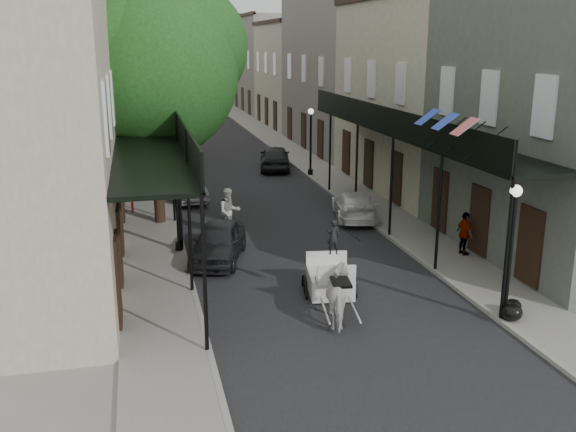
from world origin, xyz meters
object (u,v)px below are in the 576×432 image
horse (341,297)px  tree_far (151,68)px  car_left_far (164,147)px  car_right_far (275,157)px  lamppost_right_far (311,141)px  car_left_near (218,242)px  pedestrian_sidewalk_right (465,234)px  car_left_mid (188,188)px  pedestrian_sidewalk_left (134,163)px  pedestrian_walking (229,212)px  car_right_near (354,205)px  tree_near (162,65)px  lamppost_right_near (510,250)px  lamppost_left (177,198)px  carriage (329,260)px

horse → tree_far: bearing=-72.5°
car_left_far → car_right_far: car_right_far is taller
lamppost_right_far → car_left_near: (-6.91, -13.07, -1.38)m
pedestrian_sidewalk_right → car_left_mid: size_ratio=0.42×
horse → pedestrian_sidewalk_right: pedestrian_sidewalk_right is taller
pedestrian_sidewalk_left → car_left_near: 14.22m
lamppost_right_far → pedestrian_sidewalk_left: lamppost_right_far is taller
pedestrian_walking → car_left_mid: bearing=89.0°
car_left_far → car_right_near: bearing=-85.5°
horse → car_left_mid: bearing=-70.8°
car_left_near → car_left_far: car_left_far is taller
horse → tree_near: bearing=-62.1°
car_left_near → car_left_far: size_ratio=0.81×
car_left_far → car_right_far: bearing=-60.6°
lamppost_right_near → pedestrian_sidewalk_left: size_ratio=1.96×
lamppost_right_near → lamppost_left: bearing=135.7°
carriage → pedestrian_sidewalk_right: (5.55, 1.85, -0.08)m
tree_far → lamppost_right_near: (8.35, -26.18, -3.79)m
lamppost_right_near → car_right_far: size_ratio=0.87×
car_right_far → lamppost_right_far: bearing=132.3°
tree_far → car_left_mid: tree_far is taller
lamppost_right_far → pedestrian_sidewalk_right: lamppost_right_far is taller
pedestrian_walking → car_right_near: pedestrian_walking is taller
pedestrian_walking → car_right_near: size_ratio=0.46×
tree_far → pedestrian_sidewalk_left: 7.25m
pedestrian_walking → horse: bearing=-89.8°
pedestrian_sidewalk_right → car_left_mid: (-8.73, 10.84, -0.28)m
lamppost_left → lamppost_right_far: (8.20, 12.00, 0.00)m
lamppost_right_near → car_left_near: lamppost_right_near is taller
pedestrian_sidewalk_right → lamppost_right_near: bearing=160.1°
pedestrian_sidewalk_right → car_right_near: 6.20m
carriage → lamppost_right_near: bearing=-31.1°
tree_near → pedestrian_sidewalk_right: (9.84, -7.01, -5.60)m
car_right_near → car_right_far: bearing=-73.5°
pedestrian_sidewalk_right → car_right_far: pedestrian_sidewalk_right is taller
lamppost_left → car_left_mid: size_ratio=1.00×
car_right_far → lamppost_right_near: bearing=105.2°
tree_far → car_right_near: size_ratio=2.12×
lamppost_right_near → car_left_mid: 17.60m
carriage → lamppost_left: bearing=140.2°
carriage → tree_near: bearing=124.2°
pedestrian_sidewalk_left → carriage: bearing=67.0°
car_left_far → tree_near: bearing=-110.4°
pedestrian_sidewalk_right → pedestrian_walking: bearing=55.3°
lamppost_left → pedestrian_sidewalk_left: bearing=96.4°
pedestrian_sidewalk_left → car_right_far: (8.15, 1.62, -0.34)m
car_right_far → car_left_near: bearing=82.2°
lamppost_right_far → lamppost_left: bearing=-124.3°
tree_far → pedestrian_sidewalk_left: tree_far is taller
car_right_near → car_left_far: bearing=-55.7°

